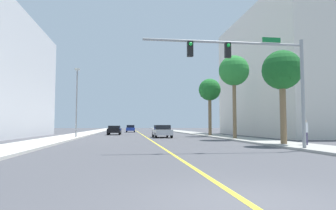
# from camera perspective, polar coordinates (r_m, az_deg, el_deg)

# --- Properties ---
(ground) EXTENTS (192.00, 192.00, 0.00)m
(ground) POSITION_cam_1_polar(r_m,az_deg,el_deg) (47.53, -5.18, -5.62)
(ground) COLOR #47474C
(sidewalk_left) EXTENTS (3.37, 168.00, 0.15)m
(sidewalk_left) POSITION_cam_1_polar(r_m,az_deg,el_deg) (47.95, -16.03, -5.38)
(sidewalk_left) COLOR beige
(sidewalk_left) RESTS_ON ground
(sidewalk_right) EXTENTS (3.37, 168.00, 0.15)m
(sidewalk_right) POSITION_cam_1_polar(r_m,az_deg,el_deg) (48.78, 5.48, -5.48)
(sidewalk_right) COLOR #9E9B93
(sidewalk_right) RESTS_ON ground
(lane_marking_center) EXTENTS (0.16, 144.00, 0.01)m
(lane_marking_center) POSITION_cam_1_polar(r_m,az_deg,el_deg) (47.53, -5.18, -5.61)
(lane_marking_center) COLOR yellow
(lane_marking_center) RESTS_ON ground
(building_right_near) EXTENTS (13.17, 23.37, 16.78)m
(building_right_near) POSITION_cam_1_polar(r_m,az_deg,el_deg) (44.37, 22.70, 5.41)
(building_right_near) COLOR silver
(building_right_near) RESTS_ON ground
(traffic_signal_mast) EXTENTS (9.28, 0.36, 6.29)m
(traffic_signal_mast) POSITION_cam_1_polar(r_m,az_deg,el_deg) (17.45, 16.60, 7.25)
(traffic_signal_mast) COLOR gray
(traffic_signal_mast) RESTS_ON sidewalk_right
(street_lamp) EXTENTS (0.56, 0.28, 7.61)m
(street_lamp) POSITION_cam_1_polar(r_m,az_deg,el_deg) (34.14, -17.23, 1.21)
(street_lamp) COLOR gray
(street_lamp) RESTS_ON sidewalk_left
(palm_near) EXTENTS (2.76, 2.76, 6.55)m
(palm_near) POSITION_cam_1_polar(r_m,az_deg,el_deg) (22.32, 21.16, 6.06)
(palm_near) COLOR brown
(palm_near) RESTS_ON sidewalk_right
(palm_mid) EXTENTS (2.98, 2.98, 8.18)m
(palm_mid) POSITION_cam_1_polar(r_m,az_deg,el_deg) (30.13, 12.63, 6.31)
(palm_mid) COLOR brown
(palm_mid) RESTS_ON sidewalk_right
(palm_far) EXTENTS (2.79, 2.79, 7.21)m
(palm_far) POSITION_cam_1_polar(r_m,az_deg,el_deg) (38.03, 8.05, 2.77)
(palm_far) COLOR brown
(palm_far) RESTS_ON sidewalk_right
(car_silver) EXTENTS (1.99, 4.50, 1.44)m
(car_silver) POSITION_cam_1_polar(r_m,az_deg,el_deg) (34.29, -1.17, -5.07)
(car_silver) COLOR #BCBCC1
(car_silver) RESTS_ON ground
(car_blue) EXTENTS (1.82, 4.21, 1.45)m
(car_blue) POSITION_cam_1_polar(r_m,az_deg,el_deg) (60.16, -7.25, -4.53)
(car_blue) COLOR #1E389E
(car_blue) RESTS_ON ground
(car_black) EXTENTS (1.99, 4.07, 1.35)m
(car_black) POSITION_cam_1_polar(r_m,az_deg,el_deg) (44.56, -10.33, -4.76)
(car_black) COLOR black
(car_black) RESTS_ON ground
(pedestrian) EXTENTS (0.38, 0.38, 1.67)m
(pedestrian) POSITION_cam_1_polar(r_m,az_deg,el_deg) (21.46, 24.95, -4.77)
(pedestrian) COLOR #3F3859
(pedestrian) RESTS_ON sidewalk_right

